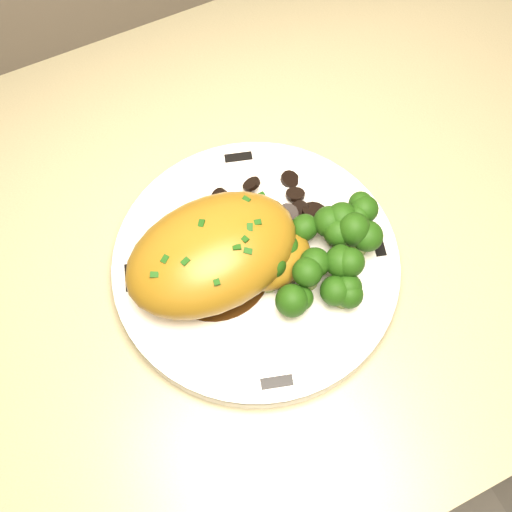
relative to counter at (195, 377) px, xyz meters
name	(u,v)px	position (x,y,z in m)	size (l,w,h in m)	color
counter	(195,377)	(0.00, 0.00, 0.00)	(1.90, 0.64, 0.94)	brown
plate	(256,265)	(0.08, -0.04, 0.42)	(0.28, 0.28, 0.02)	white
rim_accent_0	(238,157)	(0.12, 0.07, 0.43)	(0.03, 0.01, 0.00)	black
rim_accent_1	(131,278)	(-0.03, -0.01, 0.43)	(0.03, 0.01, 0.00)	black
rim_accent_2	(277,382)	(0.05, -0.16, 0.43)	(0.03, 0.01, 0.00)	black
rim_accent_3	(378,243)	(0.20, -0.08, 0.43)	(0.03, 0.01, 0.00)	black
gravy_pool	(214,268)	(0.04, -0.03, 0.43)	(0.11, 0.11, 0.00)	#371D0A
chicken_breast	(219,254)	(0.05, -0.04, 0.46)	(0.18, 0.12, 0.06)	#8A6417
mushroom_pile	(273,210)	(0.12, 0.00, 0.43)	(0.09, 0.07, 0.03)	black
broccoli_florets	(320,255)	(0.14, -0.08, 0.45)	(0.13, 0.10, 0.04)	olive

